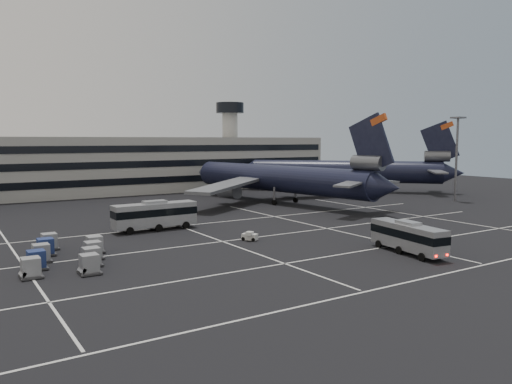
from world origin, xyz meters
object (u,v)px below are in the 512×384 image
trijet_main (280,178)px  bus_far (155,214)px  bus_near (408,236)px  uld_cluster (64,253)px

trijet_main → bus_far: size_ratio=4.58×
trijet_main → bus_far: (-33.99, -15.90, -2.83)m
trijet_main → bus_far: bearing=-164.8°
bus_near → uld_cluster: (-35.20, 17.32, -1.12)m
trijet_main → bus_far: 37.63m
trijet_main → bus_near: size_ratio=5.18×
trijet_main → uld_cluster: (-49.63, -29.09, -4.27)m
bus_near → uld_cluster: 39.25m
bus_near → uld_cluster: bearing=162.2°
bus_far → uld_cluster: (-15.63, -13.19, -1.44)m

